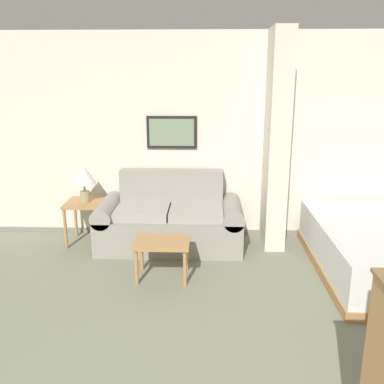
# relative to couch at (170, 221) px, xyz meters

# --- Properties ---
(wall_back) EXTENTS (7.60, 0.16, 2.60)m
(wall_back) POSITION_rel_couch_xyz_m (0.21, 0.48, 0.97)
(wall_back) COLOR silver
(wall_back) RESTS_ON ground_plane
(wall_partition_pillar) EXTENTS (0.24, 0.60, 2.60)m
(wall_partition_pillar) POSITION_rel_couch_xyz_m (1.28, 0.12, 0.98)
(wall_partition_pillar) COLOR silver
(wall_partition_pillar) RESTS_ON ground_plane
(couch) EXTENTS (1.78, 0.84, 0.91)m
(couch) POSITION_rel_couch_xyz_m (0.00, 0.00, 0.00)
(couch) COLOR gray
(couch) RESTS_ON ground_plane
(coffee_table) EXTENTS (0.57, 0.43, 0.42)m
(coffee_table) POSITION_rel_couch_xyz_m (-0.01, -0.89, 0.03)
(coffee_table) COLOR #B27F4C
(coffee_table) RESTS_ON ground_plane
(side_table) EXTENTS (0.48, 0.48, 0.54)m
(side_table) POSITION_rel_couch_xyz_m (-1.07, 0.05, 0.14)
(side_table) COLOR #B27F4C
(side_table) RESTS_ON ground_plane
(table_lamp) EXTENTS (0.29, 0.29, 0.47)m
(table_lamp) POSITION_rel_couch_xyz_m (-1.07, 0.05, 0.55)
(table_lamp) COLOR tan
(table_lamp) RESTS_ON side_table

